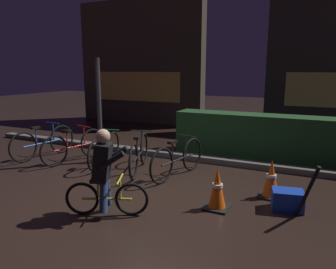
{
  "coord_description": "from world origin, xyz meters",
  "views": [
    {
      "loc": [
        2.6,
        -4.47,
        2.03
      ],
      "look_at": [
        0.2,
        0.6,
        0.9
      ],
      "focal_mm": 34.36,
      "sensor_mm": 36.0,
      "label": 1
    }
  ],
  "objects_px": {
    "parked_bike_right_mid": "(178,159)",
    "blue_crate": "(287,200)",
    "parked_bike_left_mid": "(74,146)",
    "parked_bike_center_right": "(139,154)",
    "parked_bike_center_left": "(105,150)",
    "cyclist": "(104,172)",
    "street_post": "(99,111)",
    "closed_umbrella": "(307,192)",
    "traffic_cone_near": "(217,189)",
    "traffic_cone_far": "(271,179)",
    "parked_bike_leftmost": "(43,142)"
  },
  "relations": [
    {
      "from": "traffic_cone_far",
      "to": "cyclist",
      "type": "height_order",
      "value": "cyclist"
    },
    {
      "from": "blue_crate",
      "to": "cyclist",
      "type": "bearing_deg",
      "value": -151.47
    },
    {
      "from": "street_post",
      "to": "blue_crate",
      "type": "xyz_separation_m",
      "value": [
        4.04,
        -0.9,
        -0.99
      ]
    },
    {
      "from": "parked_bike_center_right",
      "to": "blue_crate",
      "type": "bearing_deg",
      "value": -121.74
    },
    {
      "from": "parked_bike_leftmost",
      "to": "closed_umbrella",
      "type": "height_order",
      "value": "closed_umbrella"
    },
    {
      "from": "traffic_cone_near",
      "to": "cyclist",
      "type": "bearing_deg",
      "value": -147.82
    },
    {
      "from": "parked_bike_left_mid",
      "to": "blue_crate",
      "type": "bearing_deg",
      "value": -85.07
    },
    {
      "from": "parked_bike_right_mid",
      "to": "blue_crate",
      "type": "relative_size",
      "value": 3.76
    },
    {
      "from": "parked_bike_center_left",
      "to": "parked_bike_center_right",
      "type": "height_order",
      "value": "parked_bike_center_right"
    },
    {
      "from": "blue_crate",
      "to": "parked_bike_center_right",
      "type": "bearing_deg",
      "value": 166.92
    },
    {
      "from": "street_post",
      "to": "traffic_cone_near",
      "type": "bearing_deg",
      "value": -22.84
    },
    {
      "from": "traffic_cone_near",
      "to": "traffic_cone_far",
      "type": "bearing_deg",
      "value": 50.33
    },
    {
      "from": "parked_bike_right_mid",
      "to": "closed_umbrella",
      "type": "xyz_separation_m",
      "value": [
        2.33,
        -0.94,
        0.06
      ]
    },
    {
      "from": "parked_bike_left_mid",
      "to": "closed_umbrella",
      "type": "relative_size",
      "value": 1.95
    },
    {
      "from": "cyclist",
      "to": "parked_bike_center_left",
      "type": "bearing_deg",
      "value": 102.95
    },
    {
      "from": "blue_crate",
      "to": "cyclist",
      "type": "distance_m",
      "value": 2.7
    },
    {
      "from": "parked_bike_left_mid",
      "to": "closed_umbrella",
      "type": "xyz_separation_m",
      "value": [
        4.84,
        -0.91,
        0.05
      ]
    },
    {
      "from": "traffic_cone_near",
      "to": "cyclist",
      "type": "distance_m",
      "value": 1.66
    },
    {
      "from": "parked_bike_left_mid",
      "to": "parked_bike_center_right",
      "type": "xyz_separation_m",
      "value": [
        1.67,
        0.02,
        0.01
      ]
    },
    {
      "from": "cyclist",
      "to": "parked_bike_leftmost",
      "type": "bearing_deg",
      "value": 125.53
    },
    {
      "from": "street_post",
      "to": "parked_bike_right_mid",
      "type": "height_order",
      "value": "street_post"
    },
    {
      "from": "parked_bike_center_left",
      "to": "cyclist",
      "type": "height_order",
      "value": "cyclist"
    },
    {
      "from": "blue_crate",
      "to": "closed_umbrella",
      "type": "relative_size",
      "value": 0.52
    },
    {
      "from": "parked_bike_right_mid",
      "to": "blue_crate",
      "type": "height_order",
      "value": "parked_bike_right_mid"
    },
    {
      "from": "parked_bike_left_mid",
      "to": "blue_crate",
      "type": "relative_size",
      "value": 3.76
    },
    {
      "from": "parked_bike_left_mid",
      "to": "blue_crate",
      "type": "distance_m",
      "value": 4.64
    },
    {
      "from": "cyclist",
      "to": "closed_umbrella",
      "type": "height_order",
      "value": "cyclist"
    },
    {
      "from": "parked_bike_left_mid",
      "to": "closed_umbrella",
      "type": "distance_m",
      "value": 4.93
    },
    {
      "from": "traffic_cone_near",
      "to": "blue_crate",
      "type": "bearing_deg",
      "value": 22.77
    },
    {
      "from": "cyclist",
      "to": "parked_bike_left_mid",
      "type": "bearing_deg",
      "value": 116.0
    },
    {
      "from": "parked_bike_leftmost",
      "to": "closed_umbrella",
      "type": "xyz_separation_m",
      "value": [
        5.73,
        -0.87,
        0.05
      ]
    },
    {
      "from": "parked_bike_right_mid",
      "to": "traffic_cone_near",
      "type": "relative_size",
      "value": 2.62
    },
    {
      "from": "street_post",
      "to": "parked_bike_left_mid",
      "type": "bearing_deg",
      "value": -155.83
    },
    {
      "from": "parked_bike_leftmost",
      "to": "parked_bike_center_right",
      "type": "xyz_separation_m",
      "value": [
        2.56,
        0.06,
        -0.0
      ]
    },
    {
      "from": "parked_bike_leftmost",
      "to": "parked_bike_right_mid",
      "type": "relative_size",
      "value": 1.04
    },
    {
      "from": "parked_bike_leftmost",
      "to": "cyclist",
      "type": "height_order",
      "value": "cyclist"
    },
    {
      "from": "blue_crate",
      "to": "closed_umbrella",
      "type": "distance_m",
      "value": 0.44
    },
    {
      "from": "parked_bike_center_left",
      "to": "closed_umbrella",
      "type": "relative_size",
      "value": 1.86
    },
    {
      "from": "parked_bike_left_mid",
      "to": "street_post",
      "type": "bearing_deg",
      "value": -52.76
    },
    {
      "from": "blue_crate",
      "to": "traffic_cone_near",
      "type": "bearing_deg",
      "value": -157.23
    },
    {
      "from": "parked_bike_left_mid",
      "to": "parked_bike_right_mid",
      "type": "relative_size",
      "value": 1.0
    },
    {
      "from": "parked_bike_left_mid",
      "to": "cyclist",
      "type": "relative_size",
      "value": 1.33
    },
    {
      "from": "parked_bike_center_left",
      "to": "street_post",
      "type": "bearing_deg",
      "value": 40.83
    },
    {
      "from": "parked_bike_right_mid",
      "to": "cyclist",
      "type": "xyz_separation_m",
      "value": [
        -0.27,
        -1.96,
        0.28
      ]
    },
    {
      "from": "cyclist",
      "to": "closed_umbrella",
      "type": "bearing_deg",
      "value": -2.06
    },
    {
      "from": "street_post",
      "to": "parked_bike_left_mid",
      "type": "xyz_separation_m",
      "value": [
        -0.54,
        -0.24,
        -0.79
      ]
    },
    {
      "from": "street_post",
      "to": "parked_bike_center_right",
      "type": "relative_size",
      "value": 1.38
    },
    {
      "from": "closed_umbrella",
      "to": "parked_bike_center_right",
      "type": "bearing_deg",
      "value": -156.99
    },
    {
      "from": "parked_bike_left_mid",
      "to": "parked_bike_right_mid",
      "type": "height_order",
      "value": "parked_bike_left_mid"
    },
    {
      "from": "parked_bike_center_right",
      "to": "blue_crate",
      "type": "distance_m",
      "value": 3.0
    }
  ]
}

